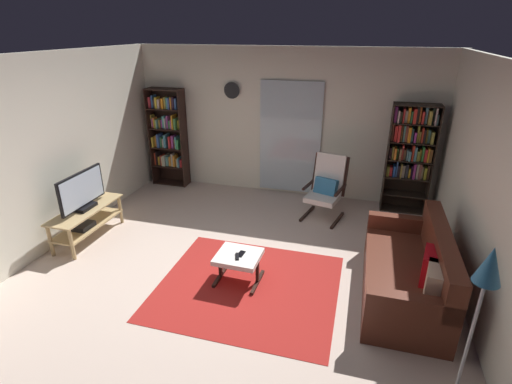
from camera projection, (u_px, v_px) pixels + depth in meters
The scene contains 17 objects.
ground_plane at pixel (232, 277), 4.86m from camera, with size 7.02×7.02×0.00m, color beige.
wall_back at pixel (283, 123), 6.91m from camera, with size 5.60×0.06×2.60m, color silver.
wall_left at pixel (32, 160), 5.02m from camera, with size 0.06×6.00×2.60m, color silver.
wall_right at pixel (498, 208), 3.67m from camera, with size 0.06×6.00×2.60m, color silver.
glass_door_panel at pixel (290, 139), 6.92m from camera, with size 1.10×0.01×2.00m, color silver.
area_rug at pixel (248, 286), 4.67m from camera, with size 2.12×1.89×0.01m, color maroon.
tv_stand at pixel (86, 219), 5.62m from camera, with size 0.44×1.21×0.48m.
television at pixel (82, 192), 5.47m from camera, with size 0.20×0.88×0.55m.
bookshelf_near_tv at pixel (168, 135), 7.41m from camera, with size 0.68×0.30×1.86m.
bookshelf_near_sofa at pixel (411, 150), 6.24m from camera, with size 0.71×0.30×1.80m.
leather_sofa at pixel (410, 274), 4.40m from camera, with size 0.85×1.85×0.84m.
lounge_armchair at pixel (326, 186), 6.23m from camera, with size 0.69×0.76×1.02m.
ottoman at pixel (238, 259), 4.67m from camera, with size 0.53×0.49×0.37m.
tv_remote at pixel (237, 256), 4.59m from camera, with size 0.04×0.14×0.02m, color black.
cell_phone at pixel (241, 254), 4.65m from camera, with size 0.07×0.14×0.01m, color black.
floor_lamp_by_sofa at pixel (484, 288), 2.63m from camera, with size 0.22×0.22×1.57m.
wall_clock at pixel (232, 90), 6.86m from camera, with size 0.29×0.03×0.29m.
Camera 1 is at (1.40, -3.82, 2.88)m, focal length 27.24 mm.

